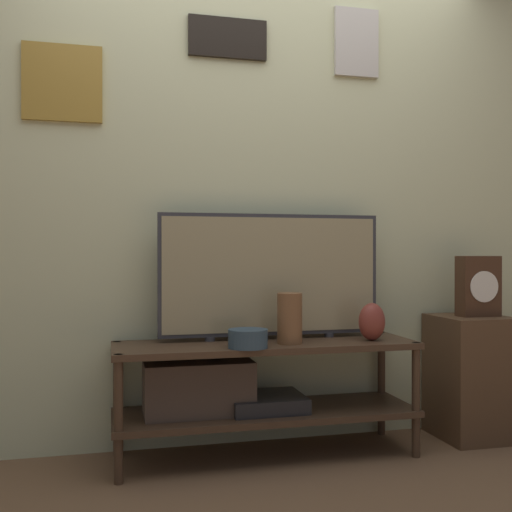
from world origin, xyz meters
TOP-DOWN VIEW (x-y plane):
  - ground_plane at (0.00, 0.00)m, footprint 12.00×12.00m
  - wall_back at (-0.00, 0.52)m, footprint 6.40×0.08m
  - media_console at (-0.12, 0.26)m, footprint 1.45×0.43m
  - television at (0.05, 0.35)m, footprint 1.12×0.05m
  - vase_tall_ceramic at (0.10, 0.18)m, footprint 0.12×0.12m
  - vase_urn_stoneware at (0.52, 0.18)m, footprint 0.13×0.11m
  - vase_wide_bowl at (-0.12, 0.11)m, footprint 0.18×0.18m
  - side_table at (1.13, 0.28)m, footprint 0.36×0.38m
  - mantel_clock at (1.16, 0.26)m, footprint 0.22×0.11m

SIDE VIEW (x-z plane):
  - ground_plane at x=0.00m, z-range 0.00..0.00m
  - side_table at x=1.13m, z-range 0.00..0.64m
  - media_console at x=-0.12m, z-range 0.07..0.62m
  - vase_wide_bowl at x=-0.12m, z-range 0.55..0.63m
  - vase_urn_stoneware at x=0.52m, z-range 0.55..0.73m
  - vase_tall_ceramic at x=0.10m, z-range 0.55..0.79m
  - mantel_clock at x=1.16m, z-range 0.64..0.96m
  - television at x=0.05m, z-range 0.56..1.18m
  - wall_back at x=0.00m, z-range 0.01..2.71m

